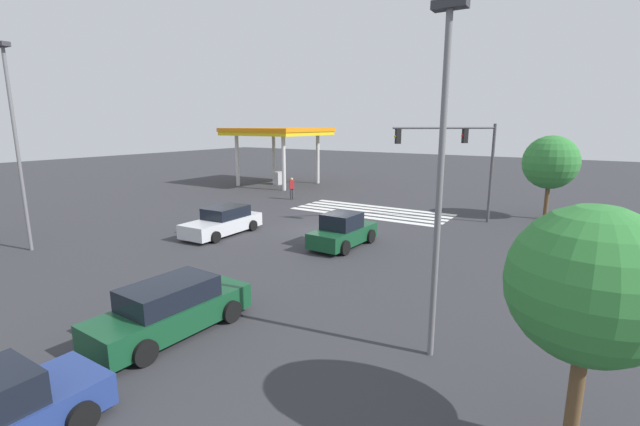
{
  "coord_description": "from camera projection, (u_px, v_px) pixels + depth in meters",
  "views": [
    {
      "loc": [
        -12.87,
        20.1,
        6.03
      ],
      "look_at": [
        0.0,
        0.0,
        1.06
      ],
      "focal_mm": 24.0,
      "sensor_mm": 36.0,
      "label": 1
    }
  ],
  "objects": [
    {
      "name": "ground_plane",
      "position": [
        320.0,
        231.0,
        24.6
      ],
      "size": [
        133.51,
        133.51,
        0.0
      ],
      "primitive_type": "plane",
      "color": "#333338"
    },
    {
      "name": "crosswalk_markings",
      "position": [
        371.0,
        212.0,
        30.08
      ],
      "size": [
        10.92,
        4.4,
        0.01
      ],
      "rotation": [
        0.0,
        0.0,
        1.57
      ],
      "color": "silver",
      "rests_on": "ground_plane"
    },
    {
      "name": "traffic_signal_mast",
      "position": [
        463.0,
        152.0,
        25.54
      ],
      "size": [
        4.75,
        4.75,
        6.07
      ],
      "rotation": [
        0.0,
        0.0,
        0.79
      ],
      "color": "#47474C",
      "rests_on": "ground_plane"
    },
    {
      "name": "car_1",
      "position": [
        171.0,
        309.0,
        12.44
      ],
      "size": [
        2.12,
        4.86,
        1.58
      ],
      "rotation": [
        0.0,
        0.0,
        -1.61
      ],
      "color": "#144728",
      "rests_on": "ground_plane"
    },
    {
      "name": "car_2",
      "position": [
        223.0,
        222.0,
        23.81
      ],
      "size": [
        2.2,
        4.91,
        1.52
      ],
      "rotation": [
        0.0,
        0.0,
        1.61
      ],
      "color": "silver",
      "rests_on": "ground_plane"
    },
    {
      "name": "car_3",
      "position": [
        343.0,
        231.0,
        21.41
      ],
      "size": [
        2.08,
        4.2,
        1.71
      ],
      "rotation": [
        0.0,
        0.0,
        -1.61
      ],
      "color": "#144728",
      "rests_on": "ground_plane"
    },
    {
      "name": "gas_station_canopy",
      "position": [
        278.0,
        134.0,
        42.64
      ],
      "size": [
        8.4,
        8.4,
        5.67
      ],
      "color": "yellow",
      "rests_on": "ground_plane"
    },
    {
      "name": "pedestrian",
      "position": [
        292.0,
        187.0,
        34.72
      ],
      "size": [
        0.41,
        0.41,
        1.8
      ],
      "rotation": [
        0.0,
        0.0,
        2.35
      ],
      "color": "#38383D",
      "rests_on": "ground_plane"
    },
    {
      "name": "street_light_pole_a",
      "position": [
        15.0,
        133.0,
        19.73
      ],
      "size": [
        0.8,
        0.36,
        9.59
      ],
      "color": "slate",
      "rests_on": "ground_plane"
    },
    {
      "name": "street_light_pole_b",
      "position": [
        441.0,
        159.0,
        10.36
      ],
      "size": [
        0.8,
        0.36,
        8.78
      ],
      "color": "slate",
      "rests_on": "ground_plane"
    },
    {
      "name": "tree_corner_a",
      "position": [
        590.0,
        285.0,
        7.35
      ],
      "size": [
        2.8,
        2.8,
        4.73
      ],
      "color": "brown",
      "rests_on": "ground_plane"
    },
    {
      "name": "tree_corner_c",
      "position": [
        551.0,
        162.0,
        26.99
      ],
      "size": [
        3.37,
        3.37,
        5.36
      ],
      "color": "brown",
      "rests_on": "ground_plane"
    }
  ]
}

